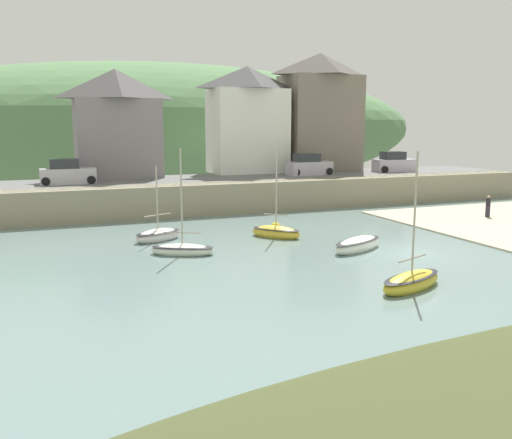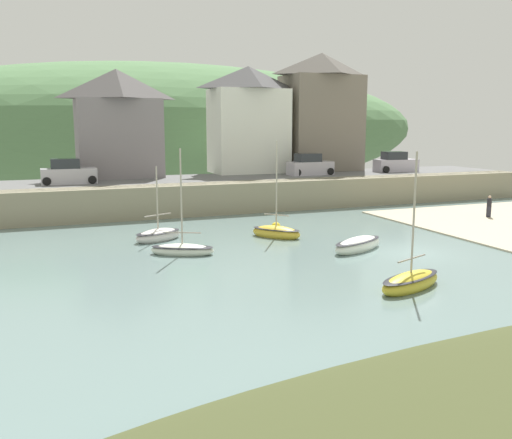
{
  "view_description": "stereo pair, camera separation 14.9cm",
  "coord_description": "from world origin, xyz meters",
  "px_view_note": "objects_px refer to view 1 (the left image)",
  "views": [
    {
      "loc": [
        -18.93,
        -24.44,
        6.95
      ],
      "look_at": [
        -7.19,
        5.05,
        1.49
      ],
      "focal_mm": 38.98,
      "sensor_mm": 36.0,
      "label": 1
    },
    {
      "loc": [
        -18.8,
        -24.49,
        6.95
      ],
      "look_at": [
        -7.19,
        5.05,
        1.49
      ],
      "focal_mm": 38.98,
      "sensor_mm": 36.0,
      "label": 2
    }
  ],
  "objects_px": {
    "waterfront_building_right": "(320,111)",
    "waterfront_building_centre": "(247,119)",
    "sailboat_nearest_shore": "(183,250)",
    "parked_car_near_slipway": "(67,173)",
    "dinghy_open_wooden": "(158,235)",
    "parked_car_end_of_row": "(394,163)",
    "parked_car_by_wall": "(309,166)",
    "sailboat_white_hull": "(411,281)",
    "person_near_water": "(488,205)",
    "sailboat_tall_mast": "(276,232)",
    "motorboat_with_cabin": "(358,245)",
    "waterfront_building_left": "(117,123)",
    "mooring_buoy": "(276,227)"
  },
  "relations": [
    {
      "from": "waterfront_building_left",
      "to": "waterfront_building_centre",
      "type": "xyz_separation_m",
      "value": [
        12.08,
        -0.0,
        0.33
      ]
    },
    {
      "from": "mooring_buoy",
      "to": "sailboat_nearest_shore",
      "type": "bearing_deg",
      "value": -147.82
    },
    {
      "from": "waterfront_building_right",
      "to": "mooring_buoy",
      "type": "bearing_deg",
      "value": -126.19
    },
    {
      "from": "motorboat_with_cabin",
      "to": "parked_car_end_of_row",
      "type": "relative_size",
      "value": 0.98
    },
    {
      "from": "waterfront_building_left",
      "to": "dinghy_open_wooden",
      "type": "bearing_deg",
      "value": -90.49
    },
    {
      "from": "waterfront_building_centre",
      "to": "parked_car_end_of_row",
      "type": "xyz_separation_m",
      "value": [
        13.51,
        -4.5,
        -4.22
      ]
    },
    {
      "from": "parked_car_by_wall",
      "to": "parked_car_end_of_row",
      "type": "bearing_deg",
      "value": -2.17
    },
    {
      "from": "person_near_water",
      "to": "mooring_buoy",
      "type": "relative_size",
      "value": 2.61
    },
    {
      "from": "dinghy_open_wooden",
      "to": "parked_car_by_wall",
      "type": "relative_size",
      "value": 1.13
    },
    {
      "from": "parked_car_by_wall",
      "to": "waterfront_building_left",
      "type": "bearing_deg",
      "value": 162.4
    },
    {
      "from": "waterfront_building_centre",
      "to": "parked_car_near_slipway",
      "type": "xyz_separation_m",
      "value": [
        -16.62,
        -4.5,
        -4.22
      ]
    },
    {
      "from": "dinghy_open_wooden",
      "to": "mooring_buoy",
      "type": "distance_m",
      "value": 8.08
    },
    {
      "from": "sailboat_nearest_shore",
      "to": "parked_car_by_wall",
      "type": "distance_m",
      "value": 23.15
    },
    {
      "from": "motorboat_with_cabin",
      "to": "parked_car_near_slipway",
      "type": "relative_size",
      "value": 1.01
    },
    {
      "from": "parked_car_end_of_row",
      "to": "motorboat_with_cabin",
      "type": "bearing_deg",
      "value": -124.38
    },
    {
      "from": "sailboat_white_hull",
      "to": "parked_car_end_of_row",
      "type": "relative_size",
      "value": 1.43
    },
    {
      "from": "waterfront_building_centre",
      "to": "dinghy_open_wooden",
      "type": "relative_size",
      "value": 2.1
    },
    {
      "from": "sailboat_white_hull",
      "to": "person_near_water",
      "type": "distance_m",
      "value": 21.02
    },
    {
      "from": "sailboat_nearest_shore",
      "to": "dinghy_open_wooden",
      "type": "xyz_separation_m",
      "value": [
        -0.46,
        4.15,
        0.03
      ]
    },
    {
      "from": "sailboat_white_hull",
      "to": "motorboat_with_cabin",
      "type": "relative_size",
      "value": 1.46
    },
    {
      "from": "sailboat_tall_mast",
      "to": "motorboat_with_cabin",
      "type": "bearing_deg",
      "value": -10.58
    },
    {
      "from": "waterfront_building_centre",
      "to": "parked_car_near_slipway",
      "type": "relative_size",
      "value": 2.39
    },
    {
      "from": "waterfront_building_centre",
      "to": "person_near_water",
      "type": "height_order",
      "value": "waterfront_building_centre"
    },
    {
      "from": "sailboat_white_hull",
      "to": "mooring_buoy",
      "type": "relative_size",
      "value": 9.78
    },
    {
      "from": "sailboat_nearest_shore",
      "to": "parked_car_near_slipway",
      "type": "bearing_deg",
      "value": 132.79
    },
    {
      "from": "waterfront_building_left",
      "to": "sailboat_white_hull",
      "type": "distance_m",
      "value": 32.47
    },
    {
      "from": "motorboat_with_cabin",
      "to": "mooring_buoy",
      "type": "bearing_deg",
      "value": 78.24
    },
    {
      "from": "waterfront_building_centre",
      "to": "motorboat_with_cabin",
      "type": "bearing_deg",
      "value": -95.81
    },
    {
      "from": "dinghy_open_wooden",
      "to": "parked_car_by_wall",
      "type": "xyz_separation_m",
      "value": [
        16.45,
        12.33,
        2.9
      ]
    },
    {
      "from": "sailboat_tall_mast",
      "to": "mooring_buoy",
      "type": "distance_m",
      "value": 2.57
    },
    {
      "from": "sailboat_tall_mast",
      "to": "parked_car_by_wall",
      "type": "bearing_deg",
      "value": 106.77
    },
    {
      "from": "sailboat_nearest_shore",
      "to": "waterfront_building_centre",
      "type": "bearing_deg",
      "value": 87.1
    },
    {
      "from": "waterfront_building_right",
      "to": "waterfront_building_centre",
      "type": "bearing_deg",
      "value": -180.0
    },
    {
      "from": "sailboat_white_hull",
      "to": "parked_car_near_slipway",
      "type": "distance_m",
      "value": 29.19
    },
    {
      "from": "waterfront_building_centre",
      "to": "parked_car_end_of_row",
      "type": "height_order",
      "value": "waterfront_building_centre"
    },
    {
      "from": "waterfront_building_left",
      "to": "person_near_water",
      "type": "bearing_deg",
      "value": -36.21
    },
    {
      "from": "parked_car_end_of_row",
      "to": "waterfront_building_left",
      "type": "bearing_deg",
      "value": 175.45
    },
    {
      "from": "sailboat_nearest_shore",
      "to": "sailboat_tall_mast",
      "type": "relative_size",
      "value": 0.95
    },
    {
      "from": "sailboat_white_hull",
      "to": "person_near_water",
      "type": "height_order",
      "value": "sailboat_white_hull"
    },
    {
      "from": "parked_car_end_of_row",
      "to": "sailboat_white_hull",
      "type": "bearing_deg",
      "value": -118.6
    },
    {
      "from": "sailboat_nearest_shore",
      "to": "person_near_water",
      "type": "xyz_separation_m",
      "value": [
        24.17,
        3.05,
        0.71
      ]
    },
    {
      "from": "parked_car_by_wall",
      "to": "person_near_water",
      "type": "bearing_deg",
      "value": -60.83
    },
    {
      "from": "dinghy_open_wooden",
      "to": "sailboat_white_hull",
      "type": "bearing_deg",
      "value": -85.23
    },
    {
      "from": "waterfront_building_centre",
      "to": "sailboat_tall_mast",
      "type": "bearing_deg",
      "value": -105.59
    },
    {
      "from": "waterfront_building_left",
      "to": "person_near_water",
      "type": "xyz_separation_m",
      "value": [
        24.49,
        -17.93,
        -6.11
      ]
    },
    {
      "from": "waterfront_building_centre",
      "to": "dinghy_open_wooden",
      "type": "xyz_separation_m",
      "value": [
        -12.22,
        -16.83,
        -7.12
      ]
    },
    {
      "from": "mooring_buoy",
      "to": "waterfront_building_centre",
      "type": "bearing_deg",
      "value": 75.56
    },
    {
      "from": "sailboat_white_hull",
      "to": "motorboat_with_cabin",
      "type": "height_order",
      "value": "sailboat_white_hull"
    },
    {
      "from": "waterfront_building_centre",
      "to": "sailboat_nearest_shore",
      "type": "xyz_separation_m",
      "value": [
        -11.76,
        -20.98,
        -7.15
      ]
    },
    {
      "from": "waterfront_building_right",
      "to": "sailboat_white_hull",
      "type": "xyz_separation_m",
      "value": [
        -11.9,
        -30.77,
        -7.88
      ]
    }
  ]
}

